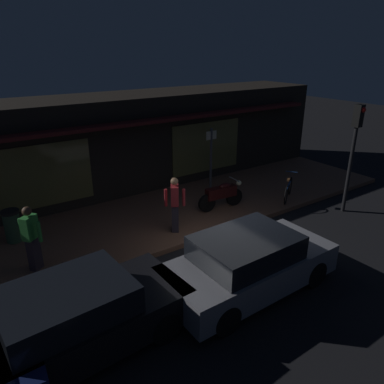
% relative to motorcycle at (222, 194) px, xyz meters
% --- Properties ---
extents(ground_plane, '(60.00, 60.00, 0.00)m').
position_rel_motorcycle_xyz_m(ground_plane, '(-1.88, -2.30, -0.65)').
color(ground_plane, black).
extents(sidewalk_slab, '(18.00, 4.00, 0.15)m').
position_rel_motorcycle_xyz_m(sidewalk_slab, '(-1.88, 0.70, -0.57)').
color(sidewalk_slab, brown).
rests_on(sidewalk_slab, ground_plane).
extents(storefront_building, '(18.00, 3.30, 3.60)m').
position_rel_motorcycle_xyz_m(storefront_building, '(-1.88, 4.09, 1.16)').
color(storefront_building, black).
rests_on(storefront_building, ground_plane).
extents(motorcycle, '(1.70, 0.55, 0.97)m').
position_rel_motorcycle_xyz_m(motorcycle, '(0.00, 0.00, 0.00)').
color(motorcycle, black).
rests_on(motorcycle, sidewalk_slab).
extents(bicycle_parked, '(1.41, 0.95, 0.91)m').
position_rel_motorcycle_xyz_m(bicycle_parked, '(2.45, -0.73, -0.14)').
color(bicycle_parked, black).
rests_on(bicycle_parked, sidewalk_slab).
extents(person_photographer, '(0.45, 0.54, 1.67)m').
position_rel_motorcycle_xyz_m(person_photographer, '(-6.06, -0.32, 0.38)').
color(person_photographer, '#28232D').
rests_on(person_photographer, sidewalk_slab).
extents(person_bystander, '(0.57, 0.44, 1.67)m').
position_rel_motorcycle_xyz_m(person_bystander, '(-2.17, -0.53, 0.38)').
color(person_bystander, '#28232D').
rests_on(person_bystander, sidewalk_slab).
extents(sign_post, '(0.44, 0.09, 2.40)m').
position_rel_motorcycle_xyz_m(sign_post, '(0.61, 1.45, 0.86)').
color(sign_post, '#47474C').
rests_on(sign_post, sidewalk_slab).
extents(trash_bin, '(0.48, 0.48, 0.93)m').
position_rel_motorcycle_xyz_m(trash_bin, '(-6.23, 1.51, -0.03)').
color(trash_bin, '#2D4C33').
rests_on(trash_bin, sidewalk_slab).
extents(traffic_light_pole, '(0.24, 0.33, 3.60)m').
position_rel_motorcycle_xyz_m(traffic_light_pole, '(3.50, -2.29, 1.83)').
color(traffic_light_pole, black).
rests_on(traffic_light_pole, ground_plane).
extents(parked_car_far, '(4.21, 2.02, 1.42)m').
position_rel_motorcycle_xyz_m(parked_car_far, '(-6.01, -3.32, 0.06)').
color(parked_car_far, black).
rests_on(parked_car_far, ground_plane).
extents(parked_car_across, '(4.13, 1.84, 1.42)m').
position_rel_motorcycle_xyz_m(parked_car_across, '(-2.20, -3.70, 0.06)').
color(parked_car_across, black).
rests_on(parked_car_across, ground_plane).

